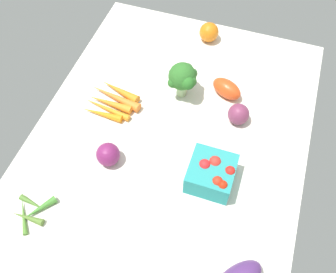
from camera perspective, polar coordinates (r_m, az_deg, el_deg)
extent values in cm
cube|color=silver|center=(105.37, 0.00, -0.90)|extent=(104.00, 76.00, 2.00)
sphere|color=#78225A|center=(99.68, -9.19, -2.74)|extent=(6.38, 6.38, 6.38)
sphere|color=orange|center=(130.05, 6.18, 15.66)|extent=(6.49, 6.49, 6.49)
cone|color=#42832F|center=(99.27, -19.24, -10.51)|extent=(8.91, 6.99, 1.94)
cone|color=#507D30|center=(100.67, -20.04, -9.61)|extent=(2.74, 7.70, 1.54)
cone|color=#4E802F|center=(100.14, -21.27, -11.36)|extent=(8.51, 6.57, 1.27)
cone|color=#577B31|center=(99.42, -20.81, -11.57)|extent=(1.89, 8.59, 1.78)
cube|color=teal|center=(95.91, 6.63, -5.71)|extent=(11.50, 11.50, 6.97)
sphere|color=red|center=(91.29, 8.39, -7.40)|extent=(2.43, 2.43, 2.43)
sphere|color=red|center=(91.60, 7.59, -6.85)|extent=(2.69, 2.69, 2.69)
sphere|color=red|center=(93.60, 5.63, -4.36)|extent=(3.07, 3.07, 3.07)
sphere|color=red|center=(94.36, 7.22, -3.91)|extent=(3.23, 3.23, 3.23)
sphere|color=red|center=(93.48, 9.49, -5.28)|extent=(2.72, 2.72, 2.72)
ellipsoid|color=#DD491B|center=(113.86, 9.00, 7.26)|extent=(8.79, 10.98, 5.30)
cone|color=orange|center=(114.51, -7.42, 6.98)|extent=(6.42, 13.69, 2.86)
cone|color=orange|center=(113.16, -8.17, 6.03)|extent=(6.26, 17.39, 2.83)
cone|color=orange|center=(111.94, -8.91, 5.07)|extent=(3.67, 14.13, 2.68)
cone|color=orange|center=(111.32, -9.43, 4.27)|extent=(4.60, 15.65, 2.01)
cone|color=orange|center=(110.16, -10.12, 3.44)|extent=(2.28, 12.54, 2.26)
cylinder|color=#9DBB84|center=(112.93, 2.11, 7.34)|extent=(2.95, 2.95, 4.73)
sphere|color=#2F6C28|center=(108.88, 2.20, 9.21)|extent=(8.18, 8.18, 8.18)
sphere|color=#35692F|center=(110.05, 3.76, 9.64)|extent=(3.01, 3.01, 3.01)
sphere|color=#306829|center=(107.50, 3.59, 8.43)|extent=(3.15, 3.15, 3.15)
sphere|color=#296A24|center=(106.62, 3.04, 8.22)|extent=(4.07, 4.07, 4.07)
sphere|color=#2B6625|center=(108.17, 0.75, 8.24)|extent=(3.04, 3.04, 3.04)
sphere|color=#336529|center=(110.73, 3.01, 10.38)|extent=(3.15, 3.15, 3.15)
sphere|color=#7B3253|center=(107.86, 10.77, 3.39)|extent=(6.16, 6.16, 6.16)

